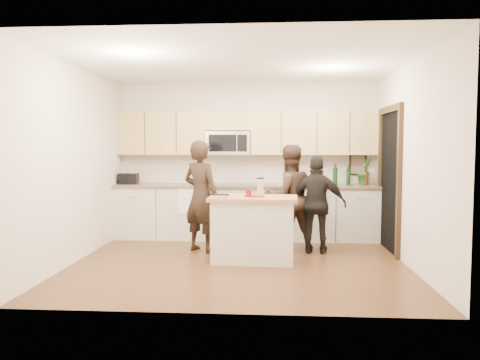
# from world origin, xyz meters

# --- Properties ---
(floor) EXTENTS (4.50, 4.50, 0.00)m
(floor) POSITION_xyz_m (0.00, 0.00, 0.00)
(floor) COLOR #542F1D
(floor) RESTS_ON ground
(room_shell) EXTENTS (4.52, 4.02, 2.71)m
(room_shell) POSITION_xyz_m (0.00, 0.00, 1.73)
(room_shell) COLOR beige
(room_shell) RESTS_ON ground
(back_cabinetry) EXTENTS (4.50, 0.66, 0.94)m
(back_cabinetry) POSITION_xyz_m (0.00, 1.69, 0.47)
(back_cabinetry) COLOR beige
(back_cabinetry) RESTS_ON ground
(upper_cabinetry) EXTENTS (4.50, 0.33, 0.75)m
(upper_cabinetry) POSITION_xyz_m (0.03, 1.83, 1.84)
(upper_cabinetry) COLOR tan
(upper_cabinetry) RESTS_ON ground
(microwave) EXTENTS (0.76, 0.41, 0.40)m
(microwave) POSITION_xyz_m (-0.31, 1.80, 1.65)
(microwave) COLOR silver
(microwave) RESTS_ON ground
(doorway) EXTENTS (0.06, 1.25, 2.20)m
(doorway) POSITION_xyz_m (2.23, 0.90, 1.16)
(doorway) COLOR black
(doorway) RESTS_ON ground
(framed_picture) EXTENTS (0.30, 0.03, 0.38)m
(framed_picture) POSITION_xyz_m (1.95, 1.98, 1.28)
(framed_picture) COLOR black
(framed_picture) RESTS_ON ground
(dish_towel) EXTENTS (0.34, 0.60, 0.48)m
(dish_towel) POSITION_xyz_m (-0.95, 1.50, 0.80)
(dish_towel) COLOR white
(dish_towel) RESTS_ON ground
(island) EXTENTS (1.23, 0.76, 0.90)m
(island) POSITION_xyz_m (0.19, 0.10, 0.45)
(island) COLOR beige
(island) RESTS_ON ground
(red_plate) EXTENTS (0.29, 0.29, 0.02)m
(red_plate) POSITION_xyz_m (0.20, 0.09, 0.91)
(red_plate) COLOR maroon
(red_plate) RESTS_ON island
(box_grater) EXTENTS (0.10, 0.06, 0.25)m
(box_grater) POSITION_xyz_m (0.28, 0.12, 1.04)
(box_grater) COLOR silver
(box_grater) RESTS_ON red_plate
(drink_glass) EXTENTS (0.07, 0.07, 0.10)m
(drink_glass) POSITION_xyz_m (0.12, 0.07, 0.95)
(drink_glass) COLOR maroon
(drink_glass) RESTS_ON island
(cutting_board) EXTENTS (0.24, 0.21, 0.02)m
(cutting_board) POSITION_xyz_m (-0.28, -0.02, 0.91)
(cutting_board) COLOR #B47B4B
(cutting_board) RESTS_ON island
(tongs) EXTENTS (0.28, 0.05, 0.02)m
(tongs) POSITION_xyz_m (-0.28, 0.03, 0.93)
(tongs) COLOR black
(tongs) RESTS_ON cutting_board
(knife) EXTENTS (0.19, 0.03, 0.01)m
(knife) POSITION_xyz_m (-0.11, -0.14, 0.92)
(knife) COLOR silver
(knife) RESTS_ON cutting_board
(toaster) EXTENTS (0.33, 0.20, 0.19)m
(toaster) POSITION_xyz_m (-2.05, 1.67, 1.03)
(toaster) COLOR black
(toaster) RESTS_ON back_cabinetry
(bottle_cluster) EXTENTS (0.66, 0.25, 0.36)m
(bottle_cluster) POSITION_xyz_m (1.79, 1.68, 1.11)
(bottle_cluster) COLOR black
(bottle_cluster) RESTS_ON back_cabinetry
(orchid) EXTENTS (0.32, 0.29, 0.48)m
(orchid) POSITION_xyz_m (2.02, 1.72, 1.18)
(orchid) COLOR #316A2A
(orchid) RESTS_ON back_cabinetry
(woman_left) EXTENTS (0.73, 0.66, 1.68)m
(woman_left) POSITION_xyz_m (-0.62, 0.65, 0.84)
(woman_left) COLOR black
(woman_left) RESTS_ON ground
(woman_center) EXTENTS (0.94, 0.84, 1.62)m
(woman_center) POSITION_xyz_m (0.71, 0.87, 0.81)
(woman_center) COLOR #332119
(woman_center) RESTS_ON ground
(woman_right) EXTENTS (0.90, 0.49, 1.46)m
(woman_right) POSITION_xyz_m (1.12, 0.65, 0.73)
(woman_right) COLOR black
(woman_right) RESTS_ON ground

